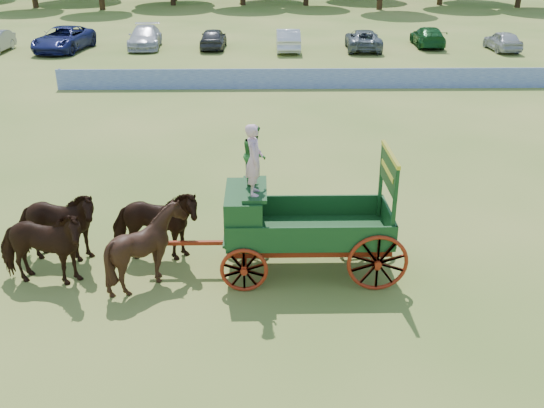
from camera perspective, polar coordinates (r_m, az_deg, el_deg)
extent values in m
plane|color=#A19448|center=(15.77, 11.58, -4.64)|extent=(160.00, 160.00, 0.00)
imported|color=black|center=(14.71, -20.91, -3.87)|extent=(2.35, 1.28, 1.90)
imported|color=black|center=(15.63, -19.66, -1.99)|extent=(2.34, 1.25, 1.90)
imported|color=black|center=(14.07, -11.66, -3.96)|extent=(1.74, 1.55, 1.90)
imported|color=black|center=(15.04, -10.96, -2.00)|extent=(2.29, 1.12, 1.90)
cube|color=#9A230F|center=(14.48, -2.57, -4.17)|extent=(0.12, 2.00, 0.12)
cube|color=#9A230F|center=(14.71, 9.23, -4.01)|extent=(0.12, 2.00, 0.12)
cube|color=#9A230F|center=(13.98, 3.55, -4.74)|extent=(3.80, 0.10, 0.12)
cube|color=#9A230F|center=(14.95, 3.23, -2.71)|extent=(3.80, 0.10, 0.12)
cube|color=#9A230F|center=(14.47, -6.15, -3.66)|extent=(2.80, 0.09, 0.09)
cube|color=#16441C|center=(14.33, 3.41, -2.70)|extent=(3.80, 1.80, 0.10)
cube|color=#16441C|center=(13.42, 3.72, -3.25)|extent=(3.80, 0.06, 0.55)
cube|color=#16441C|center=(15.00, 3.20, -0.16)|extent=(3.80, 0.06, 0.55)
cube|color=#16441C|center=(14.47, 10.89, -1.54)|extent=(0.06, 1.80, 0.55)
cube|color=#16441C|center=(14.06, -2.64, -0.76)|extent=(0.85, 1.70, 1.05)
cube|color=#16441C|center=(13.82, -1.65, 1.40)|extent=(0.55, 1.50, 0.08)
cube|color=#16441C|center=(14.16, -4.16, -1.50)|extent=(0.10, 1.60, 0.65)
cube|color=#16441C|center=(14.28, -3.40, -2.58)|extent=(0.55, 1.60, 0.06)
cube|color=#16441C|center=(13.47, 11.42, -0.52)|extent=(0.08, 0.08, 1.80)
cube|color=#16441C|center=(14.91, 10.20, 2.04)|extent=(0.08, 0.08, 1.80)
cube|color=#16441C|center=(13.97, 10.97, 3.09)|extent=(0.07, 1.75, 0.75)
cube|color=gold|center=(13.83, 11.09, 4.63)|extent=(0.08, 1.80, 0.09)
cube|color=gold|center=(13.96, 10.80, 3.09)|extent=(0.02, 1.30, 0.12)
torus|color=#9A230F|center=(13.68, -2.65, -6.24)|extent=(1.09, 0.09, 1.09)
torus|color=#9A230F|center=(15.35, -2.48, -2.65)|extent=(1.09, 0.09, 1.09)
torus|color=#9A230F|center=(13.84, 9.91, -5.50)|extent=(1.39, 0.09, 1.39)
torus|color=#9A230F|center=(15.50, 8.67, -2.03)|extent=(1.39, 0.09, 1.39)
imported|color=#E3ADC4|center=(13.19, -1.70, 4.19)|extent=(0.38, 0.59, 1.61)
imported|color=#286B28|center=(13.89, -1.67, 4.73)|extent=(0.52, 0.67, 1.38)
cube|color=#1C3799|center=(32.32, 3.30, 11.69)|extent=(26.00, 0.08, 1.05)
imported|color=navy|center=(45.49, -19.02, 14.47)|extent=(3.44, 6.17, 1.63)
imported|color=silver|center=(45.30, -11.87, 15.12)|extent=(2.47, 5.32, 1.50)
imported|color=#333338|center=(44.31, -5.55, 15.26)|extent=(1.78, 4.23, 1.43)
imported|color=silver|center=(43.24, 1.51, 15.19)|extent=(1.60, 4.57, 1.50)
imported|color=slate|center=(44.09, 8.58, 15.04)|extent=(2.64, 5.14, 1.39)
imported|color=#144C1E|center=(46.45, 14.45, 15.01)|extent=(2.17, 4.83, 1.37)
imported|color=#B2B2B7|center=(46.11, 20.90, 14.16)|extent=(1.64, 4.02, 1.37)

